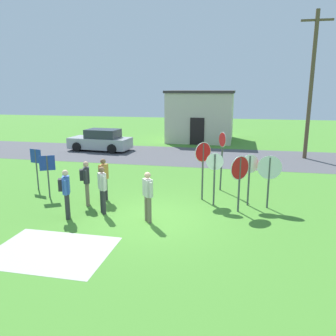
{
  "coord_description": "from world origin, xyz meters",
  "views": [
    {
      "loc": [
        2.83,
        -10.44,
        4.32
      ],
      "look_at": [
        0.18,
        2.1,
        1.3
      ],
      "focal_mm": 36.34,
      "sensor_mm": 36.0,
      "label": 1
    }
  ],
  "objects": [
    {
      "name": "parked_car_on_street",
      "position": [
        -6.75,
        11.91,
        0.69
      ],
      "size": [
        4.42,
        2.26,
        1.51
      ],
      "color": "#A5A8AD",
      "rests_on": "ground"
    },
    {
      "name": "stop_sign_tallest",
      "position": [
        1.5,
        2.45,
        1.58
      ],
      "size": [
        0.55,
        0.58,
        2.3
      ],
      "color": "#474C4C",
      "rests_on": "ground"
    },
    {
      "name": "info_panel_leftmost",
      "position": [
        -5.66,
        2.33,
        1.23
      ],
      "size": [
        0.59,
        0.16,
        1.78
      ],
      "color": "#4C4C51",
      "rests_on": "ground"
    },
    {
      "name": "ground_plane",
      "position": [
        0.0,
        0.0,
        0.0
      ],
      "size": [
        80.0,
        80.0,
        0.0
      ],
      "primitive_type": "plane",
      "color": "#47842D"
    },
    {
      "name": "person_in_teal",
      "position": [
        -2.77,
        -0.5,
        0.98
      ],
      "size": [
        0.44,
        0.53,
        1.69
      ],
      "color": "#2D2D33",
      "rests_on": "ground"
    },
    {
      "name": "stop_sign_rear_right",
      "position": [
        2.14,
        3.91,
        1.68
      ],
      "size": [
        0.33,
        0.57,
        2.53
      ],
      "color": "#474C4C",
      "rests_on": "ground"
    },
    {
      "name": "stop_sign_low_front",
      "position": [
        1.99,
        1.88,
        1.34
      ],
      "size": [
        0.64,
        0.11,
        2.0
      ],
      "color": "#474C4C",
      "rests_on": "ground"
    },
    {
      "name": "concrete_path",
      "position": [
        -2.02,
        -2.81,
        0.0
      ],
      "size": [
        3.2,
        2.4,
        0.01
      ],
      "primitive_type": "cube",
      "color": "#ADAAA3",
      "rests_on": "ground"
    },
    {
      "name": "building_background",
      "position": [
        -0.39,
        18.29,
        2.07
      ],
      "size": [
        5.39,
        5.29,
        4.13
      ],
      "color": "beige",
      "rests_on": "ground"
    },
    {
      "name": "stop_sign_center_cluster",
      "position": [
        3.26,
        2.12,
        1.32
      ],
      "size": [
        0.66,
        0.26,
        1.95
      ],
      "color": "#474C4C",
      "rests_on": "ground"
    },
    {
      "name": "person_with_sunhat",
      "position": [
        0.0,
        -0.22,
        0.95
      ],
      "size": [
        0.4,
        0.46,
        1.69
      ],
      "color": "#7A6B56",
      "rests_on": "ground"
    },
    {
      "name": "person_in_blue",
      "position": [
        -2.23,
        1.48,
        0.95
      ],
      "size": [
        0.29,
        0.56,
        1.69
      ],
      "color": "#2D2D33",
      "rests_on": "ground"
    },
    {
      "name": "street_asphalt",
      "position": [
        0.0,
        11.11,
        0.0
      ],
      "size": [
        60.0,
        6.4,
        0.01
      ],
      "primitive_type": "cube",
      "color": "#4C4C51",
      "rests_on": "ground"
    },
    {
      "name": "person_in_dark_shirt",
      "position": [
        -2.69,
        0.88,
        0.98
      ],
      "size": [
        0.45,
        0.53,
        1.69
      ],
      "color": "#7A6B56",
      "rests_on": "ground"
    },
    {
      "name": "utility_pole",
      "position": [
        6.93,
        11.94,
        4.56
      ],
      "size": [
        1.8,
        0.24,
        8.76
      ],
      "color": "brown",
      "rests_on": "ground"
    },
    {
      "name": "person_on_left",
      "position": [
        -1.75,
        0.19,
        0.95
      ],
      "size": [
        0.39,
        0.47,
        1.69
      ],
      "color": "#2D2D33",
      "rests_on": "ground"
    },
    {
      "name": "stop_sign_rear_left",
      "position": [
        2.91,
        1.34,
        1.39
      ],
      "size": [
        0.62,
        0.62,
        2.04
      ],
      "color": "#474C4C",
      "rests_on": "ground"
    },
    {
      "name": "info_panel_middle",
      "position": [
        -4.58,
        1.44,
        1.19
      ],
      "size": [
        0.53,
        0.32,
        1.72
      ],
      "color": "#4C4C51",
      "rests_on": "ground"
    },
    {
      "name": "stop_sign_nearest",
      "position": [
        3.96,
        2.01,
        1.33
      ],
      "size": [
        0.86,
        0.12,
        1.96
      ],
      "color": "#474C4C",
      "rests_on": "ground"
    }
  ]
}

